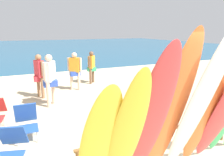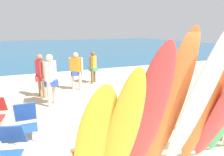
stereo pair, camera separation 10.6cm
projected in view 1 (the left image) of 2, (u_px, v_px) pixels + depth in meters
ground at (54, 61)px, 16.64m from camera, size 60.00×60.00×0.00m
ocean_water at (38, 47)px, 30.53m from camera, size 60.00×40.00×0.02m
surfboard_rack at (163, 134)px, 4.06m from camera, size 3.55×0.07×0.63m
surfboard_yellow_0 at (99, 146)px, 2.81m from camera, size 0.61×0.88×1.96m
surfboard_yellow_1 at (127, 136)px, 2.88m from camera, size 0.51×0.98×2.15m
surfboard_red_2 at (149, 123)px, 2.95m from camera, size 0.63×1.14×2.45m
surfboard_orange_3 at (171, 112)px, 3.16m from camera, size 0.63×0.90×2.59m
surfboard_white_4 at (199, 105)px, 3.23m from camera, size 0.65×1.12×2.75m
surfboard_orange_5 at (209, 104)px, 3.45m from camera, size 0.54×0.92×2.62m
beachgoer_strolling at (50, 77)px, 6.83m from camera, size 0.45×0.56×1.74m
beachgoer_by_water at (39, 73)px, 7.68m from camera, size 0.43×0.59×1.64m
beachgoer_photographing at (92, 65)px, 9.78m from camera, size 0.41×0.46×1.53m
beachgoer_near_rack at (75, 69)px, 8.66m from camera, size 0.54×0.38×1.60m
beach_chair_red at (10, 146)px, 3.81m from camera, size 0.68×0.84×0.80m
beach_chair_striped at (26, 120)px, 4.87m from camera, size 0.51×0.69×0.82m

